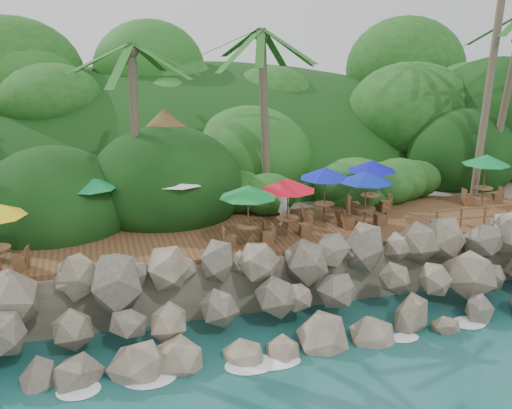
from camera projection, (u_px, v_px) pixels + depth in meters
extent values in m
plane|color=#19514F|center=(307.00, 356.00, 18.98)|extent=(140.00, 140.00, 0.00)
cube|color=gray|center=(208.00, 197.00, 33.47)|extent=(32.00, 25.20, 2.10)
ellipsoid|color=#143811|center=(187.00, 183.00, 40.70)|extent=(44.80, 28.00, 15.40)
cube|color=brown|center=(256.00, 233.00, 23.91)|extent=(26.00, 5.00, 0.20)
ellipsoid|color=white|center=(7.00, 395.00, 16.91)|extent=(1.20, 0.80, 0.06)
ellipsoid|color=white|center=(115.00, 379.00, 17.69)|extent=(1.20, 0.80, 0.06)
ellipsoid|color=white|center=(213.00, 364.00, 18.47)|extent=(1.20, 0.80, 0.06)
ellipsoid|color=white|center=(303.00, 351.00, 19.25)|extent=(1.20, 0.80, 0.06)
ellipsoid|color=white|center=(387.00, 338.00, 20.03)|extent=(1.20, 0.80, 0.06)
ellipsoid|color=white|center=(464.00, 327.00, 20.81)|extent=(1.20, 0.80, 0.06)
cylinder|color=brown|center=(135.00, 136.00, 24.16)|extent=(0.49, 0.72, 7.24)
ellipsoid|color=#23601E|center=(130.00, 45.00, 23.15)|extent=(6.00, 6.00, 2.40)
cylinder|color=brown|center=(265.00, 122.00, 26.09)|extent=(0.96, 0.95, 7.80)
ellipsoid|color=#23601E|center=(265.00, 30.00, 25.00)|extent=(6.00, 6.00, 2.40)
cylinder|color=brown|center=(491.00, 70.00, 27.92)|extent=(1.65, 1.36, 11.98)
cylinder|color=brown|center=(505.00, 104.00, 29.29)|extent=(0.39, 1.56, 8.51)
cylinder|color=brown|center=(138.00, 195.00, 24.54)|extent=(0.16, 0.16, 2.40)
cylinder|color=brown|center=(205.00, 191.00, 25.27)|extent=(0.16, 0.16, 2.40)
cylinder|color=brown|center=(133.00, 180.00, 27.13)|extent=(0.16, 0.16, 2.40)
cylinder|color=brown|center=(193.00, 176.00, 27.85)|extent=(0.16, 0.16, 2.40)
cone|color=brown|center=(165.00, 133.00, 25.55)|extent=(4.84, 4.84, 2.20)
cylinder|color=brown|center=(482.00, 196.00, 27.49)|extent=(0.08, 0.08, 0.76)
cylinder|color=brown|center=(483.00, 188.00, 27.38)|extent=(0.87, 0.87, 0.05)
cylinder|color=brown|center=(484.00, 180.00, 27.27)|extent=(0.05, 0.05, 2.27)
cone|color=#0D7733|center=(487.00, 160.00, 27.00)|extent=(2.17, 2.17, 0.46)
cube|color=brown|center=(468.00, 200.00, 27.40)|extent=(0.47, 0.47, 0.48)
cube|color=brown|center=(496.00, 198.00, 27.66)|extent=(0.47, 0.47, 0.48)
cylinder|color=brown|center=(93.00, 224.00, 23.44)|extent=(0.08, 0.08, 0.76)
cylinder|color=brown|center=(92.00, 215.00, 23.33)|extent=(0.87, 0.87, 0.05)
cylinder|color=brown|center=(92.00, 206.00, 23.23)|extent=(0.05, 0.05, 2.27)
cone|color=#0D7C3B|center=(90.00, 182.00, 22.95)|extent=(2.17, 2.17, 0.46)
cube|color=brown|center=(75.00, 231.00, 23.14)|extent=(0.52, 0.52, 0.48)
cube|color=brown|center=(111.00, 225.00, 23.81)|extent=(0.52, 0.52, 0.48)
cylinder|color=brown|center=(324.00, 213.00, 24.94)|extent=(0.08, 0.08, 0.76)
cylinder|color=brown|center=(324.00, 204.00, 24.83)|extent=(0.87, 0.87, 0.05)
cylinder|color=brown|center=(325.00, 196.00, 24.73)|extent=(0.05, 0.05, 2.27)
cone|color=#0D18B5|center=(325.00, 173.00, 24.46)|extent=(2.17, 2.17, 0.46)
cube|color=brown|center=(307.00, 217.00, 24.88)|extent=(0.48, 0.48, 0.48)
cube|color=brown|center=(340.00, 215.00, 25.09)|extent=(0.48, 0.48, 0.48)
cylinder|color=brown|center=(364.00, 218.00, 24.30)|extent=(0.08, 0.08, 0.76)
cylinder|color=brown|center=(365.00, 208.00, 24.19)|extent=(0.87, 0.87, 0.05)
cylinder|color=brown|center=(365.00, 200.00, 24.09)|extent=(0.05, 0.05, 2.27)
cone|color=#0C239D|center=(367.00, 176.00, 23.81)|extent=(2.17, 2.17, 0.46)
cube|color=brown|center=(348.00, 222.00, 24.17)|extent=(0.44, 0.44, 0.48)
cube|color=brown|center=(380.00, 220.00, 24.51)|extent=(0.44, 0.44, 0.48)
cylinder|color=brown|center=(370.00, 204.00, 26.25)|extent=(0.08, 0.08, 0.76)
cylinder|color=brown|center=(370.00, 195.00, 26.14)|extent=(0.87, 0.87, 0.05)
cylinder|color=brown|center=(371.00, 187.00, 26.04)|extent=(0.05, 0.05, 2.27)
cone|color=#0C0EA6|center=(372.00, 166.00, 25.76)|extent=(2.17, 2.17, 0.46)
cube|color=brown|center=(354.00, 208.00, 26.18)|extent=(0.48, 0.48, 0.48)
cube|color=brown|center=(385.00, 206.00, 26.40)|extent=(0.48, 0.48, 0.48)
cube|color=brown|center=(21.00, 262.00, 19.97)|extent=(0.50, 0.50, 0.48)
cylinder|color=brown|center=(248.00, 236.00, 22.10)|extent=(0.08, 0.08, 0.76)
cylinder|color=brown|center=(248.00, 226.00, 21.99)|extent=(0.87, 0.87, 0.05)
cylinder|color=brown|center=(248.00, 217.00, 21.89)|extent=(0.05, 0.05, 2.27)
cone|color=#0D7C2E|center=(248.00, 191.00, 21.62)|extent=(2.17, 2.17, 0.46)
cube|color=brown|center=(229.00, 241.00, 21.99)|extent=(0.46, 0.46, 0.48)
cube|color=brown|center=(267.00, 238.00, 22.29)|extent=(0.46, 0.46, 0.48)
cylinder|color=brown|center=(287.00, 228.00, 23.05)|extent=(0.08, 0.08, 0.76)
cylinder|color=brown|center=(287.00, 218.00, 22.94)|extent=(0.87, 0.87, 0.05)
cylinder|color=brown|center=(288.00, 209.00, 22.84)|extent=(0.05, 0.05, 2.27)
cone|color=red|center=(288.00, 184.00, 22.57)|extent=(2.17, 2.17, 0.46)
cube|color=brown|center=(269.00, 232.00, 22.95)|extent=(0.46, 0.46, 0.48)
cube|color=brown|center=(305.00, 230.00, 23.24)|extent=(0.46, 0.46, 0.48)
cylinder|color=brown|center=(180.00, 219.00, 24.14)|extent=(0.08, 0.08, 0.76)
cylinder|color=brown|center=(179.00, 210.00, 24.03)|extent=(0.87, 0.87, 0.05)
cylinder|color=brown|center=(179.00, 201.00, 23.92)|extent=(0.05, 0.05, 2.27)
cone|color=white|center=(178.00, 177.00, 23.65)|extent=(2.17, 2.17, 0.46)
cube|color=brown|center=(162.00, 223.00, 24.04)|extent=(0.46, 0.46, 0.48)
cube|color=brown|center=(197.00, 221.00, 24.32)|extent=(0.46, 0.46, 0.48)
cylinder|color=brown|center=(437.00, 222.00, 23.33)|extent=(0.10, 0.10, 1.00)
cylinder|color=brown|center=(461.00, 220.00, 23.61)|extent=(0.10, 0.10, 1.00)
cylinder|color=brown|center=(485.00, 218.00, 23.90)|extent=(0.10, 0.10, 1.00)
cylinder|color=brown|center=(508.00, 215.00, 24.18)|extent=(0.10, 0.10, 1.00)
imported|color=white|center=(284.00, 204.00, 24.43)|extent=(0.76, 0.63, 1.78)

